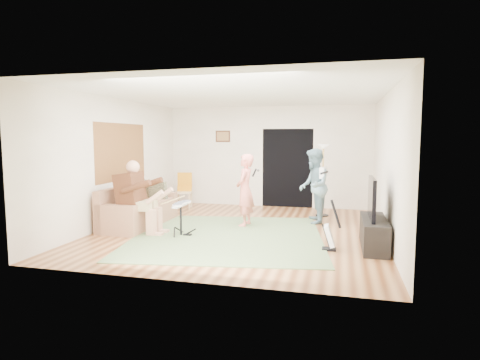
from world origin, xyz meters
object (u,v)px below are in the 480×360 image
object	(u,v)px
guitar_spare	(330,236)
television	(372,198)
singer	(245,190)
tv_cabinet	(374,233)
guitarist	(314,186)
sofa	(136,212)
torchiere_lamp	(323,167)
dining_chair	(184,196)
drum_kit	(181,221)

from	to	relation	value
guitar_spare	television	world-z (taller)	television
singer	tv_cabinet	bearing A→B (deg)	68.97
guitarist	television	distance (m)	2.08
sofa	tv_cabinet	distance (m)	4.84
singer	guitar_spare	size ratio (longest dim) A/B	1.79
singer	guitar_spare	world-z (taller)	singer
torchiere_lamp	dining_chair	size ratio (longest dim) A/B	1.82
television	guitarist	bearing A→B (deg)	121.26
torchiere_lamp	television	bearing A→B (deg)	-70.72
torchiere_lamp	tv_cabinet	bearing A→B (deg)	-69.75
torchiere_lamp	television	size ratio (longest dim) A/B	1.69
sofa	guitar_spare	world-z (taller)	guitar_spare
sofa	torchiere_lamp	bearing A→B (deg)	27.57
drum_kit	torchiere_lamp	bearing A→B (deg)	46.29
sofa	drum_kit	size ratio (longest dim) A/B	3.18
sofa	television	distance (m)	4.82
drum_kit	dining_chair	xyz separation A→B (m)	(-1.06, 2.83, 0.05)
singer	television	size ratio (longest dim) A/B	1.50
dining_chair	torchiere_lamp	bearing A→B (deg)	-15.27
singer	torchiere_lamp	size ratio (longest dim) A/B	0.89
singer	dining_chair	world-z (taller)	singer
guitar_spare	tv_cabinet	world-z (taller)	guitar_spare
guitar_spare	tv_cabinet	distance (m)	0.79
sofa	tv_cabinet	world-z (taller)	sofa
guitar_spare	sofa	bearing A→B (deg)	166.51
torchiere_lamp	tv_cabinet	xyz separation A→B (m)	(0.97, -2.64, -0.92)
tv_cabinet	television	size ratio (longest dim) A/B	1.38
drum_kit	tv_cabinet	xyz separation A→B (m)	(3.50, 0.01, -0.04)
singer	guitarist	distance (m)	1.53
dining_chair	guitar_spare	bearing A→B (deg)	-51.69
guitarist	tv_cabinet	bearing A→B (deg)	27.29
singer	dining_chair	size ratio (longest dim) A/B	1.62
sofa	guitarist	size ratio (longest dim) A/B	1.27
torchiere_lamp	sofa	bearing A→B (deg)	-152.43
singer	torchiere_lamp	bearing A→B (deg)	137.56
singer	dining_chair	xyz separation A→B (m)	(-2.05, 1.70, -0.43)
sofa	guitar_spare	distance (m)	4.19
sofa	dining_chair	xyz separation A→B (m)	(0.23, 2.18, 0.05)
sofa	singer	world-z (taller)	singer
torchiere_lamp	guitar_spare	bearing A→B (deg)	-85.12
singer	tv_cabinet	distance (m)	2.80
sofa	tv_cabinet	xyz separation A→B (m)	(4.79, -0.64, -0.03)
torchiere_lamp	television	distance (m)	2.81
tv_cabinet	television	world-z (taller)	television
sofa	television	size ratio (longest dim) A/B	2.05
drum_kit	television	bearing A→B (deg)	0.14
torchiere_lamp	television	world-z (taller)	torchiere_lamp
guitarist	television	world-z (taller)	guitarist
guitarist	dining_chair	bearing A→B (deg)	-112.07
sofa	dining_chair	bearing A→B (deg)	84.02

